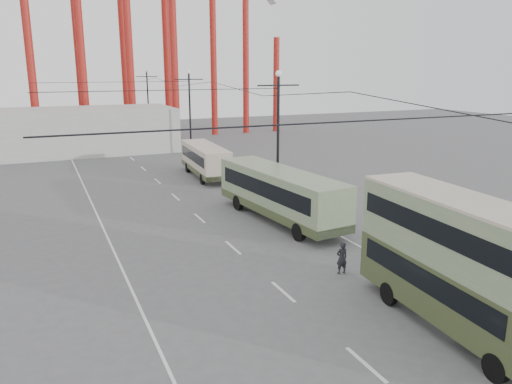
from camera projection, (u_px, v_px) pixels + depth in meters
name	position (u px, v px, depth m)	size (l,w,h in m)	color
ground	(356.00, 330.00, 18.50)	(160.00, 160.00, 0.00)	#545457
road_markings	(186.00, 204.00, 35.66)	(12.52, 120.00, 0.01)	silver
lamp_post_mid	(278.00, 137.00, 35.56)	(3.20, 0.44, 9.32)	black
lamp_post_far	(190.00, 113.00, 55.10)	(3.20, 0.44, 9.32)	black
lamp_post_distant	(148.00, 101.00, 74.64)	(3.20, 0.44, 9.32)	black
fairground_shed	(76.00, 131.00, 57.30)	(22.00, 10.00, 5.00)	#ABABA6
double_decker_bus	(461.00, 259.00, 17.85)	(2.92, 9.45, 5.01)	#384022
single_decker_green	(280.00, 193.00, 31.45)	(3.82, 11.68, 3.24)	#6A7F5D
single_decker_cream	(205.00, 159.00, 44.36)	(2.79, 9.19, 2.82)	#BBAB96
pedestrian	(342.00, 258.00, 23.43)	(0.56, 0.37, 1.55)	black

